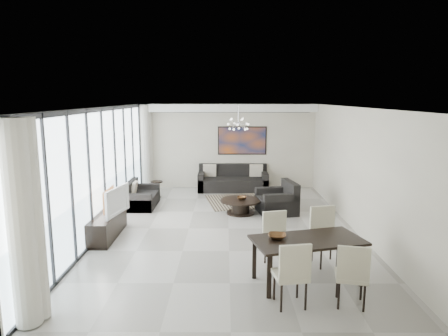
{
  "coord_description": "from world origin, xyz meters",
  "views": [
    {
      "loc": [
        -0.07,
        -9.23,
        3.13
      ],
      "look_at": [
        -0.11,
        1.33,
        1.25
      ],
      "focal_mm": 32.0,
      "sensor_mm": 36.0,
      "label": 1
    }
  ],
  "objects_px": {
    "coffee_table": "(241,206)",
    "sofa_main": "(233,182)",
    "tv_console": "(107,225)",
    "dining_table": "(307,244)",
    "television": "(113,201)"
  },
  "relations": [
    {
      "from": "sofa_main",
      "to": "television",
      "type": "distance_m",
      "value": 5.44
    },
    {
      "from": "television",
      "to": "dining_table",
      "type": "height_order",
      "value": "television"
    },
    {
      "from": "coffee_table",
      "to": "television",
      "type": "xyz_separation_m",
      "value": [
        -2.94,
        -1.85,
        0.62
      ]
    },
    {
      "from": "coffee_table",
      "to": "tv_console",
      "type": "relative_size",
      "value": 0.65
    },
    {
      "from": "coffee_table",
      "to": "sofa_main",
      "type": "xyz_separation_m",
      "value": [
        -0.16,
        2.8,
        0.07
      ]
    },
    {
      "from": "coffee_table",
      "to": "dining_table",
      "type": "height_order",
      "value": "dining_table"
    },
    {
      "from": "sofa_main",
      "to": "coffee_table",
      "type": "bearing_deg",
      "value": -86.78
    },
    {
      "from": "sofa_main",
      "to": "television",
      "type": "xyz_separation_m",
      "value": [
        -2.78,
        -4.64,
        0.55
      ]
    },
    {
      "from": "sofa_main",
      "to": "television",
      "type": "relative_size",
      "value": 2.18
    },
    {
      "from": "coffee_table",
      "to": "tv_console",
      "type": "height_order",
      "value": "tv_console"
    },
    {
      "from": "sofa_main",
      "to": "tv_console",
      "type": "relative_size",
      "value": 1.38
    },
    {
      "from": "coffee_table",
      "to": "sofa_main",
      "type": "height_order",
      "value": "sofa_main"
    },
    {
      "from": "dining_table",
      "to": "sofa_main",
      "type": "bearing_deg",
      "value": 99.36
    },
    {
      "from": "coffee_table",
      "to": "dining_table",
      "type": "bearing_deg",
      "value": -76.55
    },
    {
      "from": "tv_console",
      "to": "television",
      "type": "xyz_separation_m",
      "value": [
        0.16,
        0.0,
        0.58
      ]
    }
  ]
}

